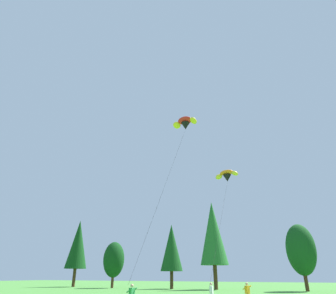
# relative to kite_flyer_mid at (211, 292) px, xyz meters

# --- Properties ---
(treeline_tree_a) EXTENTS (4.60, 4.60, 13.65)m
(treeline_tree_a) POSITION_rel_kite_flyer_mid_xyz_m (-39.59, 27.47, 7.57)
(treeline_tree_a) COLOR #472D19
(treeline_tree_a) RESTS_ON ground_plane
(treeline_tree_b) EXTENTS (4.06, 4.06, 8.37)m
(treeline_tree_b) POSITION_rel_kite_flyer_mid_xyz_m (-28.50, 25.85, 4.08)
(treeline_tree_b) COLOR #472D19
(treeline_tree_b) RESTS_ON ground_plane
(treeline_tree_c) EXTENTS (4.07, 4.07, 11.21)m
(treeline_tree_c) POSITION_rel_kite_flyer_mid_xyz_m (-16.69, 27.43, 6.04)
(treeline_tree_c) COLOR #472D19
(treeline_tree_c) RESTS_ON ground_plane
(treeline_tree_d) EXTENTS (4.87, 4.87, 14.85)m
(treeline_tree_d) POSITION_rel_kite_flyer_mid_xyz_m (-8.65, 27.99, 8.32)
(treeline_tree_d) COLOR #472D19
(treeline_tree_d) RESTS_ON ground_plane
(treeline_tree_e) EXTENTS (4.47, 4.47, 9.88)m
(treeline_tree_e) POSITION_rel_kite_flyer_mid_xyz_m (5.54, 28.35, 4.99)
(treeline_tree_e) COLOR #472D19
(treeline_tree_e) RESTS_ON ground_plane
(kite_flyer_mid) EXTENTS (0.29, 0.58, 1.69)m
(kite_flyer_mid) POSITION_rel_kite_flyer_mid_xyz_m (0.00, 0.00, 0.00)
(kite_flyer_mid) COLOR gray
(kite_flyer_mid) RESTS_ON ground_plane
(kite_flyer_far) EXTENTS (0.71, 0.73, 1.69)m
(kite_flyer_far) POSITION_rel_kite_flyer_mid_xyz_m (2.52, 1.70, 0.01)
(kite_flyer_far) COLOR gray
(kite_flyer_far) RESTS_ON ground_plane
(parafoil_kite_high_red_yellow) EXTENTS (3.08, 8.61, 16.82)m
(parafoil_kite_high_red_yellow) POSITION_rel_kite_flyer_mid_xyz_m (-2.56, 1.52, 16.72)
(parafoil_kite_high_red_yellow) COLOR red
(parafoil_kite_mid_orange) EXTENTS (3.67, 14.25, 14.54)m
(parafoil_kite_mid_orange) POSITION_rel_kite_flyer_mid_xyz_m (-1.45, 13.35, 13.92)
(parafoil_kite_mid_orange) COLOR orange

